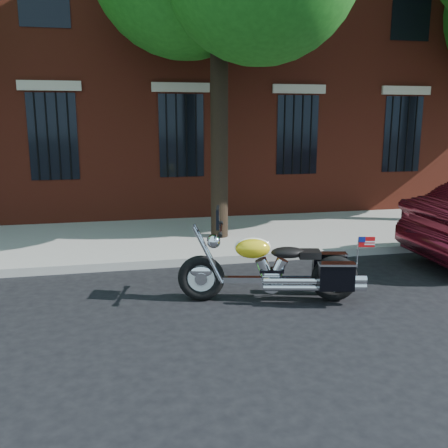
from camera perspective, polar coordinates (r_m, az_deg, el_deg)
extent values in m
plane|color=black|center=(7.88, 0.23, -7.37)|extent=(120.00, 120.00, 0.00)
cube|color=gray|center=(9.15, -1.65, -4.14)|extent=(40.00, 0.16, 0.15)
cube|color=gray|center=(10.94, -3.47, -1.48)|extent=(40.00, 3.60, 0.15)
cube|color=maroon|center=(17.73, -7.40, 22.84)|extent=(26.00, 10.00, 12.00)
cube|color=black|center=(12.49, -4.92, 10.00)|extent=(1.10, 0.14, 2.00)
cube|color=#B2A893|center=(12.47, -5.00, 15.28)|extent=(1.40, 0.20, 0.22)
cylinder|color=black|center=(12.41, -4.87, 9.99)|extent=(0.04, 0.04, 2.00)
cylinder|color=black|center=(10.38, -0.54, 11.33)|extent=(0.36, 0.36, 5.00)
torus|color=black|center=(7.27, -2.62, -6.18)|extent=(0.70, 0.30, 0.68)
torus|color=black|center=(7.42, 12.51, -6.09)|extent=(0.70, 0.30, 0.68)
cylinder|color=white|center=(7.27, -2.62, -6.18)|extent=(0.51, 0.17, 0.51)
cylinder|color=white|center=(7.42, 12.51, -6.09)|extent=(0.51, 0.17, 0.51)
ellipsoid|color=white|center=(7.24, -2.63, -5.42)|extent=(0.38, 0.21, 0.19)
ellipsoid|color=yellow|center=(7.38, 12.55, -5.19)|extent=(0.38, 0.22, 0.19)
cube|color=white|center=(7.29, 5.02, -6.34)|extent=(1.51, 0.44, 0.08)
cylinder|color=white|center=(7.30, 5.41, -6.49)|extent=(0.36, 0.25, 0.32)
cylinder|color=white|center=(7.18, 9.60, -6.82)|extent=(1.26, 0.37, 0.09)
ellipsoid|color=yellow|center=(7.14, 3.30, -2.79)|extent=(0.55, 0.39, 0.29)
ellipsoid|color=black|center=(7.20, 7.34, -3.25)|extent=(0.54, 0.39, 0.16)
cube|color=black|center=(7.63, 11.92, -4.69)|extent=(0.51, 0.27, 0.39)
cube|color=black|center=(7.13, 12.74, -5.89)|extent=(0.51, 0.27, 0.39)
cylinder|color=white|center=(7.07, -0.38, -0.55)|extent=(0.21, 0.78, 0.04)
sphere|color=white|center=(7.11, -1.19, -1.99)|extent=(0.24, 0.24, 0.20)
cube|color=black|center=(7.04, -0.71, 0.74)|extent=(0.13, 0.40, 0.28)
cube|color=red|center=(7.05, 15.98, -1.99)|extent=(0.22, 0.06, 0.14)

